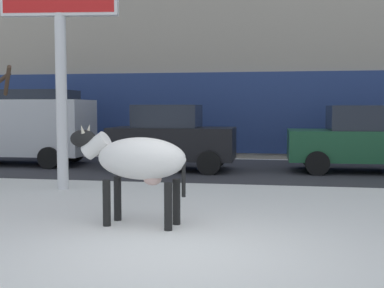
% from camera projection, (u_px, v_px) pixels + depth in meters
% --- Properties ---
extents(ground_plane, '(120.00, 120.00, 0.00)m').
position_uv_depth(ground_plane, '(180.00, 252.00, 6.20)').
color(ground_plane, white).
extents(road_strip, '(60.00, 5.60, 0.01)m').
position_uv_depth(road_strip, '(237.00, 169.00, 14.46)').
color(road_strip, '#333338').
rests_on(road_strip, ground).
extents(cow_holstein, '(1.92, 0.75, 1.54)m').
position_uv_depth(cow_holstein, '(138.00, 160.00, 7.60)').
color(cow_holstein, silver).
rests_on(cow_holstein, ground).
extents(car_silver_van, '(4.64, 2.19, 2.32)m').
position_uv_depth(car_silver_van, '(17.00, 125.00, 15.70)').
color(car_silver_van, '#B7BABF').
rests_on(car_silver_van, ground).
extents(car_black_hatchback, '(3.53, 1.97, 1.86)m').
position_uv_depth(car_black_hatchback, '(172.00, 138.00, 14.26)').
color(car_black_hatchback, black).
rests_on(car_black_hatchback, ground).
extents(car_darkgreen_sedan, '(4.23, 2.04, 1.84)m').
position_uv_depth(car_darkgreen_sedan, '(366.00, 139.00, 13.81)').
color(car_darkgreen_sedan, '#194C2D').
rests_on(car_darkgreen_sedan, ground).
extents(pedestrian_near_billboard, '(0.36, 0.24, 1.73)m').
position_uv_depth(pedestrian_near_billboard, '(357.00, 135.00, 16.50)').
color(pedestrian_near_billboard, '#282833').
rests_on(pedestrian_near_billboard, ground).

